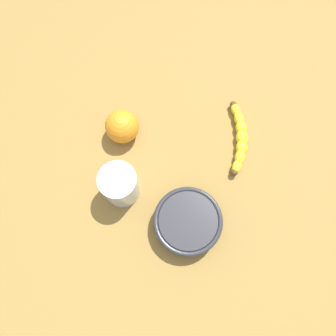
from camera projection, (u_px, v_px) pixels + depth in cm
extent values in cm
cube|color=olive|center=(179.00, 176.00, 83.88)|extent=(120.00, 120.00, 3.00)
ellipsoid|color=yellow|center=(237.00, 166.00, 81.46)|extent=(3.59, 4.61, 2.25)
ellipsoid|color=yellow|center=(240.00, 157.00, 82.22)|extent=(3.50, 4.58, 2.57)
ellipsoid|color=yellow|center=(242.00, 147.00, 83.02)|extent=(3.39, 4.40, 2.90)
ellipsoid|color=yellow|center=(242.00, 138.00, 83.83)|extent=(3.23, 4.08, 3.22)
ellipsoid|color=yellow|center=(241.00, 128.00, 84.64)|extent=(3.37, 4.38, 2.90)
ellipsoid|color=yellow|center=(239.00, 119.00, 85.45)|extent=(3.48, 4.57, 2.57)
ellipsoid|color=yellow|center=(236.00, 110.00, 86.24)|extent=(3.57, 4.60, 2.25)
sphere|color=#513819|center=(234.00, 172.00, 80.95)|extent=(1.77, 1.77, 1.77)
sphere|color=#513819|center=(233.00, 104.00, 86.76)|extent=(1.77, 1.77, 1.77)
cylinder|color=silver|center=(120.00, 185.00, 76.25)|extent=(8.98, 8.98, 10.43)
cylinder|color=#E6A7A3|center=(120.00, 186.00, 76.82)|extent=(8.48, 8.48, 8.73)
cylinder|color=#2D2D33|center=(188.00, 222.00, 76.18)|extent=(13.84, 13.84, 5.25)
torus|color=#2D2D33|center=(188.00, 221.00, 74.25)|extent=(16.24, 16.24, 1.20)
sphere|color=orange|center=(122.00, 127.00, 81.80)|extent=(8.68, 8.68, 8.68)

